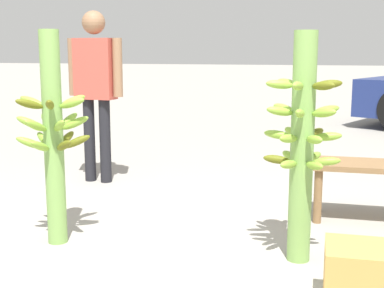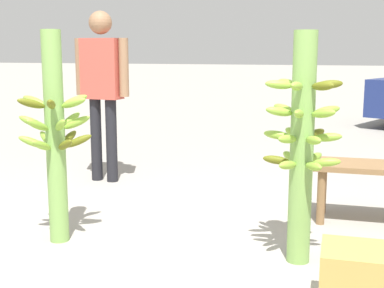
% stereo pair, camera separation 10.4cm
% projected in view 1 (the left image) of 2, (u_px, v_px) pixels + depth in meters
% --- Properties ---
extents(ground_plane, '(80.00, 80.00, 0.00)m').
position_uv_depth(ground_plane, '(167.00, 271.00, 3.09)').
color(ground_plane, '#9E998E').
extents(banana_stalk_left, '(0.49, 0.48, 1.39)m').
position_uv_depth(banana_stalk_left, '(53.00, 135.00, 3.43)').
color(banana_stalk_left, '#7AA851').
rests_on(banana_stalk_left, ground_plane).
extents(banana_stalk_center, '(0.46, 0.46, 1.37)m').
position_uv_depth(banana_stalk_center, '(302.00, 142.00, 3.13)').
color(banana_stalk_center, '#7AA851').
rests_on(banana_stalk_center, ground_plane).
extents(vendor_person, '(0.57, 0.22, 1.62)m').
position_uv_depth(vendor_person, '(95.00, 80.00, 5.02)').
color(vendor_person, black).
rests_on(vendor_person, ground_plane).
extents(produce_crate, '(0.33, 0.33, 0.33)m').
position_uv_depth(produce_crate, '(359.00, 279.00, 2.59)').
color(produce_crate, '#C69347').
rests_on(produce_crate, ground_plane).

